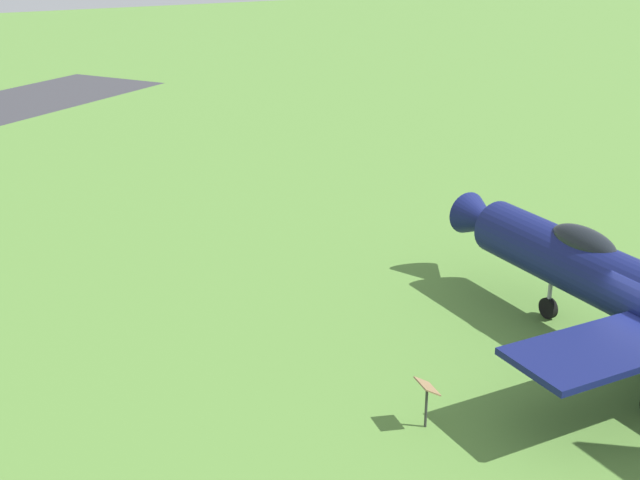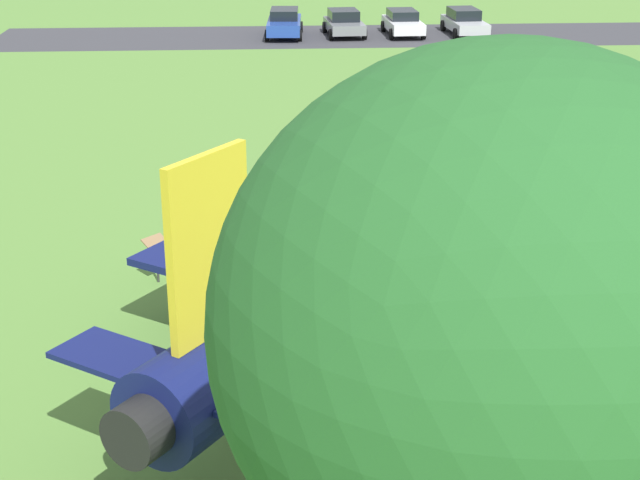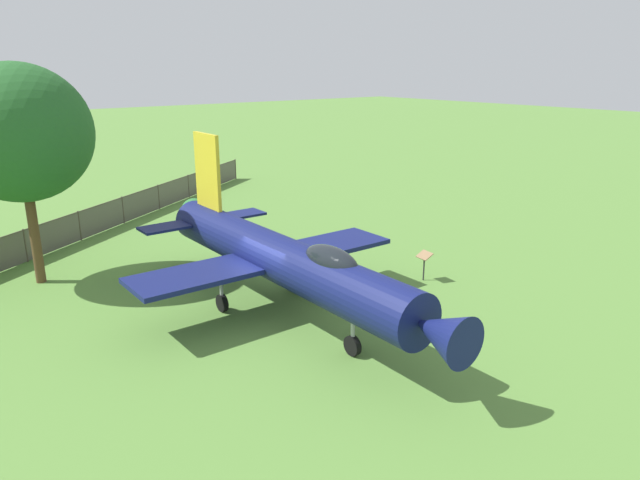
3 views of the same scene
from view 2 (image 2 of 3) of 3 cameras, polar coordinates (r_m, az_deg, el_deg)
name	(u,v)px [view 2 (image 2 of 3)]	position (r m, az deg, el deg)	size (l,w,h in m)	color
ground_plane	(363,361)	(19.57, 2.61, -7.21)	(200.00, 200.00, 0.00)	#568438
parking_strip	(376,36)	(57.45, 3.38, 12.08)	(44.38, 8.00, 0.00)	#38383D
display_jet	(373,266)	(18.97, 3.21, -1.53)	(14.59, 9.45, 5.57)	#111951
shade_tree	(499,330)	(8.38, 10.61, -5.32)	(4.91, 5.12, 8.16)	brown
info_plaque	(156,249)	(23.07, -9.74, -0.53)	(0.65, 0.48, 1.14)	#333333
parked_car_silver	(464,21)	(58.28, 8.62, 12.78)	(4.75, 4.27, 1.49)	#B2B5BA
parked_car_white	(403,22)	(57.63, 4.97, 12.82)	(4.62, 4.12, 1.44)	silver
parked_car_gray	(344,23)	(57.23, 1.44, 12.84)	(4.41, 4.06, 1.48)	slate
parked_car_blue	(284,23)	(57.03, -2.14, 12.84)	(5.05, 4.08, 1.55)	#23429E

